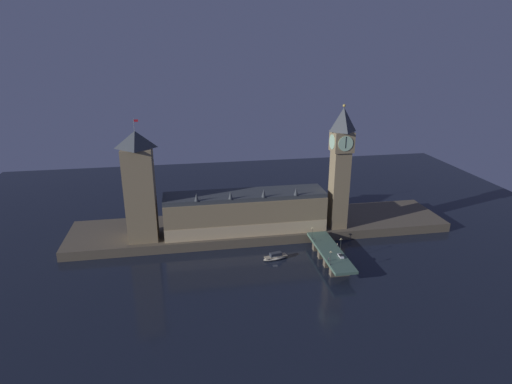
{
  "coord_description": "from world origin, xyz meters",
  "views": [
    {
      "loc": [
        -43.49,
        -191.16,
        105.49
      ],
      "look_at": [
        -6.54,
        20.0,
        31.31
      ],
      "focal_mm": 30.0,
      "sensor_mm": 36.0,
      "label": 1
    }
  ],
  "objects_px": {
    "street_lamp_near": "(331,256)",
    "street_lamp_far": "(312,232)",
    "car_southbound_lead": "(341,256)",
    "pedestrian_mid_walk": "(337,245)",
    "clock_tower": "(340,165)",
    "victoria_tower": "(140,186)",
    "boat_upstream": "(276,257)",
    "pedestrian_near_rail": "(329,260)",
    "street_lamp_mid": "(341,242)",
    "pedestrian_far_rail": "(315,240)"
  },
  "relations": [
    {
      "from": "car_southbound_lead",
      "to": "boat_upstream",
      "type": "xyz_separation_m",
      "value": [
        -29.31,
        15.19,
        -5.7
      ]
    },
    {
      "from": "clock_tower",
      "to": "pedestrian_near_rail",
      "type": "height_order",
      "value": "clock_tower"
    },
    {
      "from": "boat_upstream",
      "to": "victoria_tower",
      "type": "bearing_deg",
      "value": 158.23
    },
    {
      "from": "clock_tower",
      "to": "street_lamp_far",
      "type": "distance_m",
      "value": 40.92
    },
    {
      "from": "clock_tower",
      "to": "street_lamp_far",
      "type": "xyz_separation_m",
      "value": [
        -19.79,
        -16.41,
        -31.83
      ]
    },
    {
      "from": "pedestrian_far_rail",
      "to": "street_lamp_mid",
      "type": "bearing_deg",
      "value": -46.72
    },
    {
      "from": "pedestrian_far_rail",
      "to": "street_lamp_far",
      "type": "height_order",
      "value": "street_lamp_far"
    },
    {
      "from": "pedestrian_near_rail",
      "to": "pedestrian_far_rail",
      "type": "relative_size",
      "value": 1.07
    },
    {
      "from": "clock_tower",
      "to": "pedestrian_near_rail",
      "type": "bearing_deg",
      "value": -114.64
    },
    {
      "from": "victoria_tower",
      "to": "street_lamp_far",
      "type": "relative_size",
      "value": 9.84
    },
    {
      "from": "pedestrian_mid_walk",
      "to": "street_lamp_mid",
      "type": "distance_m",
      "value": 4.44
    },
    {
      "from": "clock_tower",
      "to": "pedestrian_far_rail",
      "type": "xyz_separation_m",
      "value": [
        -19.39,
        -20.31,
        -35.07
      ]
    },
    {
      "from": "pedestrian_near_rail",
      "to": "street_lamp_far",
      "type": "relative_size",
      "value": 0.27
    },
    {
      "from": "clock_tower",
      "to": "car_southbound_lead",
      "type": "distance_m",
      "value": 54.13
    },
    {
      "from": "street_lamp_near",
      "to": "pedestrian_near_rail",
      "type": "bearing_deg",
      "value": 83.62
    },
    {
      "from": "pedestrian_far_rail",
      "to": "street_lamp_mid",
      "type": "distance_m",
      "value": 15.16
    },
    {
      "from": "pedestrian_near_rail",
      "to": "boat_upstream",
      "type": "height_order",
      "value": "pedestrian_near_rail"
    },
    {
      "from": "victoria_tower",
      "to": "pedestrian_far_rail",
      "type": "relative_size",
      "value": 38.13
    },
    {
      "from": "victoria_tower",
      "to": "car_southbound_lead",
      "type": "height_order",
      "value": "victoria_tower"
    },
    {
      "from": "pedestrian_far_rail",
      "to": "street_lamp_far",
      "type": "relative_size",
      "value": 0.26
    },
    {
      "from": "clock_tower",
      "to": "pedestrian_near_rail",
      "type": "relative_size",
      "value": 38.65
    },
    {
      "from": "car_southbound_lead",
      "to": "pedestrian_mid_walk",
      "type": "distance_m",
      "value": 11.67
    },
    {
      "from": "clock_tower",
      "to": "street_lamp_mid",
      "type": "relative_size",
      "value": 11.36
    },
    {
      "from": "street_lamp_mid",
      "to": "boat_upstream",
      "type": "distance_m",
      "value": 34.13
    },
    {
      "from": "clock_tower",
      "to": "victoria_tower",
      "type": "relative_size",
      "value": 1.08
    },
    {
      "from": "pedestrian_near_rail",
      "to": "boat_upstream",
      "type": "distance_m",
      "value": 29.21
    },
    {
      "from": "pedestrian_near_rail",
      "to": "pedestrian_mid_walk",
      "type": "xyz_separation_m",
      "value": [
        9.79,
        14.49,
        0.02
      ]
    },
    {
      "from": "victoria_tower",
      "to": "street_lamp_near",
      "type": "xyz_separation_m",
      "value": [
        89.27,
        -48.89,
        -23.91
      ]
    },
    {
      "from": "street_lamp_mid",
      "to": "street_lamp_far",
      "type": "distance_m",
      "value": 18.13
    },
    {
      "from": "street_lamp_near",
      "to": "boat_upstream",
      "type": "xyz_separation_m",
      "value": [
        -21.57,
        21.85,
        -9.63
      ]
    },
    {
      "from": "street_lamp_near",
      "to": "pedestrian_mid_walk",
      "type": "bearing_deg",
      "value": 60.59
    },
    {
      "from": "car_southbound_lead",
      "to": "street_lamp_far",
      "type": "relative_size",
      "value": 0.69
    },
    {
      "from": "victoria_tower",
      "to": "street_lamp_near",
      "type": "height_order",
      "value": "victoria_tower"
    },
    {
      "from": "street_lamp_near",
      "to": "street_lamp_mid",
      "type": "relative_size",
      "value": 1.18
    },
    {
      "from": "car_southbound_lead",
      "to": "street_lamp_near",
      "type": "relative_size",
      "value": 0.62
    },
    {
      "from": "car_southbound_lead",
      "to": "street_lamp_mid",
      "type": "distance_m",
      "value": 9.14
    },
    {
      "from": "pedestrian_far_rail",
      "to": "boat_upstream",
      "type": "bearing_deg",
      "value": -170.47
    },
    {
      "from": "clock_tower",
      "to": "street_lamp_near",
      "type": "bearing_deg",
      "value": -113.35
    },
    {
      "from": "clock_tower",
      "to": "street_lamp_far",
      "type": "relative_size",
      "value": 10.63
    },
    {
      "from": "car_southbound_lead",
      "to": "pedestrian_far_rail",
      "type": "height_order",
      "value": "pedestrian_far_rail"
    },
    {
      "from": "pedestrian_mid_walk",
      "to": "street_lamp_mid",
      "type": "xyz_separation_m",
      "value": [
        0.4,
        -3.35,
        2.89
      ]
    },
    {
      "from": "street_lamp_mid",
      "to": "victoria_tower",
      "type": "bearing_deg",
      "value": 161.11
    },
    {
      "from": "victoria_tower",
      "to": "street_lamp_far",
      "type": "height_order",
      "value": "victoria_tower"
    },
    {
      "from": "street_lamp_near",
      "to": "street_lamp_far",
      "type": "distance_m",
      "value": 29.44
    },
    {
      "from": "pedestrian_near_rail",
      "to": "street_lamp_mid",
      "type": "height_order",
      "value": "street_lamp_mid"
    },
    {
      "from": "street_lamp_near",
      "to": "street_lamp_far",
      "type": "height_order",
      "value": "street_lamp_near"
    },
    {
      "from": "clock_tower",
      "to": "victoria_tower",
      "type": "height_order",
      "value": "clock_tower"
    },
    {
      "from": "pedestrian_far_rail",
      "to": "car_southbound_lead",
      "type": "bearing_deg",
      "value": -68.74
    },
    {
      "from": "pedestrian_near_rail",
      "to": "boat_upstream",
      "type": "xyz_separation_m",
      "value": [
        -21.97,
        18.28,
        -6.04
      ]
    },
    {
      "from": "car_southbound_lead",
      "to": "pedestrian_far_rail",
      "type": "xyz_separation_m",
      "value": [
        -7.34,
        18.87,
        0.28
      ]
    }
  ]
}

